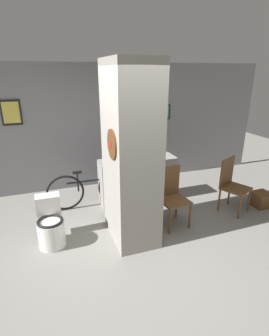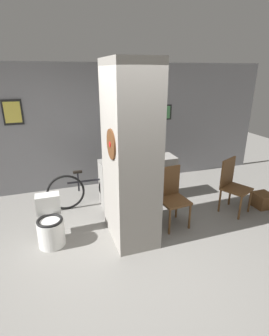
{
  "view_description": "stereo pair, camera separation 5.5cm",
  "coord_description": "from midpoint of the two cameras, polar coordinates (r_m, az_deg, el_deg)",
  "views": [
    {
      "loc": [
        -1.06,
        -2.87,
        2.44
      ],
      "look_at": [
        0.26,
        0.9,
        0.95
      ],
      "focal_mm": 28.0,
      "sensor_mm": 36.0,
      "label": 1
    },
    {
      "loc": [
        -1.01,
        -2.89,
        2.44
      ],
      "look_at": [
        0.26,
        0.9,
        0.95
      ],
      "focal_mm": 28.0,
      "sensor_mm": 36.0,
      "label": 2
    }
  ],
  "objects": [
    {
      "name": "ground_plane",
      "position": [
        3.91,
        0.33,
        -18.12
      ],
      "size": [
        14.0,
        14.0,
        0.0
      ],
      "primitive_type": "plane",
      "color": "gray"
    },
    {
      "name": "wall_back",
      "position": [
        5.72,
        -8.65,
        8.77
      ],
      "size": [
        8.0,
        0.09,
        2.6
      ],
      "color": "gray",
      "rests_on": "ground_plane"
    },
    {
      "name": "pillar_center",
      "position": [
        3.73,
        -1.29,
        2.66
      ],
      "size": [
        0.65,
        1.0,
        2.6
      ],
      "color": "gray",
      "rests_on": "ground_plane"
    },
    {
      "name": "counter_shelf",
      "position": [
        5.1,
        0.4,
        -2.65
      ],
      "size": [
        1.48,
        0.44,
        0.87
      ],
      "color": "gray",
      "rests_on": "ground_plane"
    },
    {
      "name": "toilet",
      "position": [
        4.14,
        -18.16,
        -11.81
      ],
      "size": [
        0.39,
        0.55,
        0.7
      ],
      "color": "white",
      "rests_on": "ground_plane"
    },
    {
      "name": "chair_near_pillar",
      "position": [
        4.36,
        7.66,
        -5.65
      ],
      "size": [
        0.48,
        0.48,
        0.98
      ],
      "rotation": [
        0.0,
        0.0,
        0.12
      ],
      "color": "brown",
      "rests_on": "ground_plane"
    },
    {
      "name": "chair_by_doorway",
      "position": [
        5.04,
        20.13,
        -3.08
      ],
      "size": [
        0.58,
        0.58,
        0.98
      ],
      "rotation": [
        0.0,
        0.0,
        0.44
      ],
      "color": "brown",
      "rests_on": "ground_plane"
    },
    {
      "name": "bicycle",
      "position": [
        5.01,
        -9.67,
        -4.44
      ],
      "size": [
        1.64,
        0.42,
        0.74
      ],
      "color": "black",
      "rests_on": "ground_plane"
    },
    {
      "name": "bottle_tall",
      "position": [
        4.87,
        -3.65,
        3.08
      ],
      "size": [
        0.08,
        0.08,
        0.32
      ],
      "color": "#19598C",
      "rests_on": "counter_shelf"
    },
    {
      "name": "bottle_short",
      "position": [
        4.81,
        -1.95,
        2.63
      ],
      "size": [
        0.07,
        0.07,
        0.26
      ],
      "color": "olive",
      "rests_on": "counter_shelf"
    },
    {
      "name": "floor_crate",
      "position": [
        5.58,
        25.65,
        -6.15
      ],
      "size": [
        0.33,
        0.33,
        0.26
      ],
      "color": "brown",
      "rests_on": "ground_plane"
    }
  ]
}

